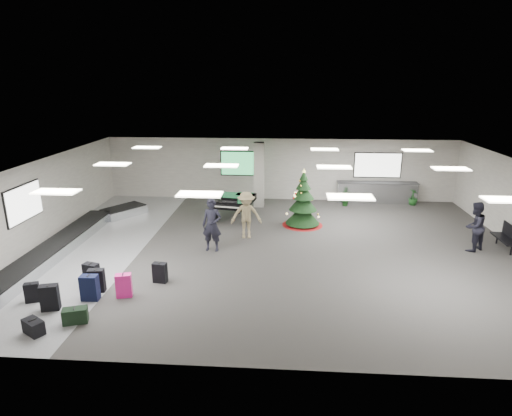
# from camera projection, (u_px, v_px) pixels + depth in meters

# --- Properties ---
(ground) EXTENTS (18.00, 18.00, 0.00)m
(ground) POSITION_uv_depth(u_px,v_px,m) (276.00, 249.00, 16.07)
(ground) COLOR #3A3834
(ground) RESTS_ON ground
(room_envelope) EXTENTS (18.02, 14.02, 3.21)m
(room_envelope) POSITION_uv_depth(u_px,v_px,m) (267.00, 184.00, 16.07)
(room_envelope) COLOR #A59E97
(room_envelope) RESTS_ON ground
(baggage_carousel) EXTENTS (2.28, 9.71, 0.43)m
(baggage_carousel) POSITION_uv_depth(u_px,v_px,m) (73.00, 239.00, 16.45)
(baggage_carousel) COLOR silver
(baggage_carousel) RESTS_ON ground
(service_counter) EXTENTS (4.05, 0.65, 1.08)m
(service_counter) POSITION_uv_depth(u_px,v_px,m) (377.00, 192.00, 21.94)
(service_counter) COLOR silver
(service_counter) RESTS_ON ground
(suitcase_0) EXTENTS (0.53, 0.38, 0.76)m
(suitcase_0) POSITION_uv_depth(u_px,v_px,m) (50.00, 298.00, 11.70)
(suitcase_0) COLOR black
(suitcase_0) RESTS_ON ground
(suitcase_1) EXTENTS (0.49, 0.30, 0.74)m
(suitcase_1) POSITION_uv_depth(u_px,v_px,m) (97.00, 281.00, 12.71)
(suitcase_1) COLOR black
(suitcase_1) RESTS_ON ground
(pink_suitcase) EXTENTS (0.50, 0.35, 0.72)m
(pink_suitcase) POSITION_uv_depth(u_px,v_px,m) (124.00, 285.00, 12.42)
(pink_suitcase) COLOR #F82090
(pink_suitcase) RESTS_ON ground
(suitcase_3) EXTENTS (0.46, 0.29, 0.66)m
(suitcase_3) POSITION_uv_depth(u_px,v_px,m) (160.00, 273.00, 13.32)
(suitcase_3) COLOR black
(suitcase_3) RESTS_ON ground
(navy_suitcase) EXTENTS (0.50, 0.30, 0.78)m
(navy_suitcase) POSITION_uv_depth(u_px,v_px,m) (90.00, 288.00, 12.23)
(navy_suitcase) COLOR black
(navy_suitcase) RESTS_ON ground
(suitcase_5) EXTENTS (0.44, 0.33, 0.60)m
(suitcase_5) POSITION_uv_depth(u_px,v_px,m) (32.00, 292.00, 12.14)
(suitcase_5) COLOR black
(suitcase_5) RESTS_ON ground
(green_duffel) EXTENTS (0.68, 0.49, 0.43)m
(green_duffel) POSITION_uv_depth(u_px,v_px,m) (75.00, 316.00, 11.12)
(green_duffel) COLOR black
(green_duffel) RESTS_ON ground
(suitcase_8) EXTENTS (0.52, 0.38, 0.71)m
(suitcase_8) POSITION_uv_depth(u_px,v_px,m) (92.00, 274.00, 13.18)
(suitcase_8) COLOR black
(suitcase_8) RESTS_ON ground
(black_duffel) EXTENTS (0.65, 0.57, 0.39)m
(black_duffel) POSITION_uv_depth(u_px,v_px,m) (34.00, 327.00, 10.64)
(black_duffel) COLOR black
(black_duffel) RESTS_ON ground
(christmas_tree) EXTENTS (1.76, 1.76, 2.51)m
(christmas_tree) POSITION_uv_depth(u_px,v_px,m) (303.00, 206.00, 18.43)
(christmas_tree) COLOR maroon
(christmas_tree) RESTS_ON ground
(grand_piano) EXTENTS (1.87, 2.26, 1.16)m
(grand_piano) POSITION_uv_depth(u_px,v_px,m) (234.00, 201.00, 19.29)
(grand_piano) COLOR black
(grand_piano) RESTS_ON ground
(bench) EXTENTS (0.52, 1.45, 0.91)m
(bench) POSITION_uv_depth(u_px,v_px,m) (508.00, 236.00, 15.87)
(bench) COLOR black
(bench) RESTS_ON ground
(traveler_a) EXTENTS (0.76, 0.53, 1.98)m
(traveler_a) POSITION_uv_depth(u_px,v_px,m) (212.00, 225.00, 15.64)
(traveler_a) COLOR black
(traveler_a) RESTS_ON ground
(traveler_b) EXTENTS (1.29, 0.83, 1.90)m
(traveler_b) POSITION_uv_depth(u_px,v_px,m) (246.00, 215.00, 16.93)
(traveler_b) COLOR #96845C
(traveler_b) RESTS_ON ground
(traveler_bench) EXTENTS (1.15, 1.10, 1.86)m
(traveler_bench) POSITION_uv_depth(u_px,v_px,m) (474.00, 227.00, 15.64)
(traveler_bench) COLOR black
(traveler_bench) RESTS_ON ground
(potted_plant_left) EXTENTS (0.54, 0.51, 0.77)m
(potted_plant_left) POSITION_uv_depth(u_px,v_px,m) (346.00, 198.00, 21.42)
(potted_plant_left) COLOR #173912
(potted_plant_left) RESTS_ON ground
(potted_plant_right) EXTENTS (0.63, 0.63, 0.79)m
(potted_plant_right) POSITION_uv_depth(u_px,v_px,m) (413.00, 197.00, 21.56)
(potted_plant_right) COLOR #173912
(potted_plant_right) RESTS_ON ground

